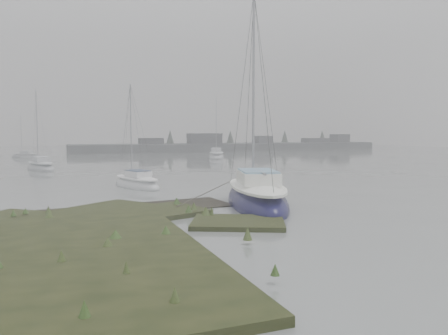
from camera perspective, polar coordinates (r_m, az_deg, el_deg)
The scene contains 7 objects.
ground at distance 46.22m, azimuth -13.77°, elevation 0.12°, with size 160.00×160.00×0.00m, color slate.
far_shoreline at distance 84.30m, azimuth 1.65°, elevation 2.83°, with size 60.00×8.00×4.15m.
sailboat_main at distance 21.29m, azimuth 4.28°, elevation -4.01°, with size 4.61×8.38×11.25m.
sailboat_white at distance 28.76m, azimuth -11.34°, elevation -2.08°, with size 3.14×5.34×7.17m.
sailboat_far_a at distance 44.64m, azimuth -22.83°, elevation 0.06°, with size 3.45×6.07×8.14m.
sailboat_far_b at distance 59.56m, azimuth -1.02°, elevation 1.51°, with size 4.11×6.64×8.91m.
sailboat_far_c at distance 66.10m, azimuth -24.49°, elevation 1.33°, with size 4.42×3.90×6.30m.
Camera 1 is at (-6.00, -15.69, 3.56)m, focal length 35.00 mm.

